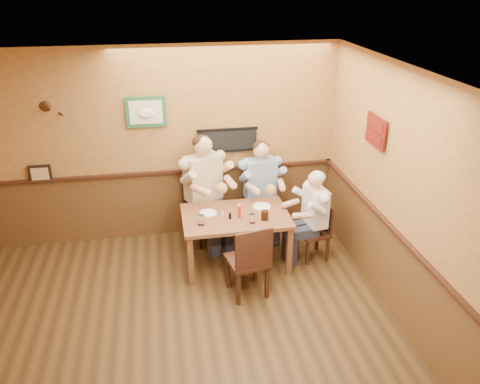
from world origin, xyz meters
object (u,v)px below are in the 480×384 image
object	(u,v)px
chair_near_side	(247,259)
water_glass_left	(201,220)
diner_tan_shirt	(204,195)
water_glass_mid	(252,218)
cola_tumbler	(265,215)
chair_right_end	(313,231)
hot_sauce_bottle	(239,211)
chair_back_left	(204,208)
diner_blue_polo	(260,193)
dining_table	(236,221)
pepper_shaker	(230,216)
diner_white_elder	(314,220)
salt_shaker	(222,215)
chair_back_right	(260,205)

from	to	relation	value
chair_near_side	water_glass_left	bearing A→B (deg)	-55.14
diner_tan_shirt	water_glass_mid	world-z (taller)	diner_tan_shirt
chair_near_side	cola_tumbler	bearing A→B (deg)	-134.72
chair_right_end	hot_sauce_bottle	xyz separation A→B (m)	(-1.04, -0.03, 0.43)
water_glass_left	water_glass_mid	xyz separation A→B (m)	(0.64, -0.06, -0.01)
chair_back_left	diner_tan_shirt	size ratio (longest dim) A/B	0.70
chair_back_left	water_glass_left	distance (m)	0.94
chair_right_end	water_glass_mid	world-z (taller)	water_glass_mid
diner_blue_polo	water_glass_left	distance (m)	1.35
dining_table	chair_near_side	bearing A→B (deg)	-87.54
diner_tan_shirt	pepper_shaker	bearing A→B (deg)	-96.41
diner_white_elder	water_glass_mid	size ratio (longest dim) A/B	9.67
chair_back_left	water_glass_left	bearing A→B (deg)	-122.14
salt_shaker	cola_tumbler	bearing A→B (deg)	-15.80
pepper_shaker	chair_right_end	bearing A→B (deg)	2.72
chair_near_side	diner_white_elder	xyz separation A→B (m)	(1.05, 0.62, 0.09)
diner_tan_shirt	hot_sauce_bottle	distance (m)	0.88
diner_white_elder	pepper_shaker	world-z (taller)	diner_white_elder
water_glass_mid	hot_sauce_bottle	world-z (taller)	hot_sauce_bottle
dining_table	water_glass_mid	world-z (taller)	water_glass_mid
dining_table	pepper_shaker	bearing A→B (deg)	-131.87
hot_sauce_bottle	pepper_shaker	size ratio (longest dim) A/B	2.00
pepper_shaker	water_glass_mid	bearing A→B (deg)	-28.85
chair_near_side	water_glass_mid	bearing A→B (deg)	-119.59
diner_blue_polo	water_glass_mid	distance (m)	1.05
dining_table	chair_back_right	distance (m)	0.92
water_glass_mid	cola_tumbler	size ratio (longest dim) A/B	0.98
diner_blue_polo	cola_tumbler	world-z (taller)	diner_blue_polo
diner_white_elder	water_glass_mid	world-z (taller)	diner_white_elder
chair_right_end	hot_sauce_bottle	distance (m)	1.12
chair_back_right	dining_table	bearing A→B (deg)	-129.99
chair_back_right	water_glass_left	world-z (taller)	chair_back_right
salt_shaker	pepper_shaker	world-z (taller)	pepper_shaker
diner_tan_shirt	cola_tumbler	bearing A→B (deg)	-76.46
chair_right_end	chair_near_side	bearing A→B (deg)	-67.98
diner_tan_shirt	water_glass_left	xyz separation A→B (m)	(-0.12, -0.89, 0.08)
hot_sauce_bottle	salt_shaker	world-z (taller)	hot_sauce_bottle
dining_table	chair_back_left	world-z (taller)	chair_back_left
dining_table	chair_near_side	world-z (taller)	chair_near_side
cola_tumbler	diner_blue_polo	bearing A→B (deg)	81.24
diner_tan_shirt	diner_blue_polo	distance (m)	0.84
diner_blue_polo	diner_white_elder	distance (m)	0.99
chair_back_left	diner_white_elder	size ratio (longest dim) A/B	0.88
diner_white_elder	salt_shaker	size ratio (longest dim) A/B	14.71
diner_white_elder	pepper_shaker	bearing A→B (deg)	-95.99
water_glass_mid	pepper_shaker	bearing A→B (deg)	151.15
hot_sauce_bottle	diner_white_elder	bearing A→B (deg)	1.79
chair_near_side	water_glass_left	world-z (taller)	chair_near_side
diner_blue_polo	chair_back_left	bearing A→B (deg)	176.24
chair_right_end	dining_table	bearing A→B (deg)	-101.08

